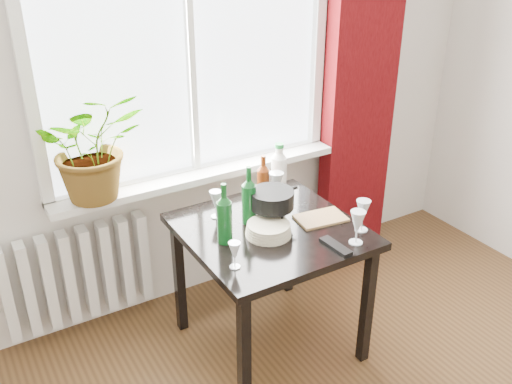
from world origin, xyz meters
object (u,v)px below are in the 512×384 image
table (270,243)px  cutting_board (321,218)px  wineglass_front_left (235,255)px  fondue_pot (272,206)px  bottle_amber (263,179)px  wine_bottle_left (224,213)px  radiator (78,274)px  wineglass_back_left (216,204)px  plate_stack (268,229)px  tv_remote (336,246)px  wineglass_far_right (362,215)px  wineglass_front_right (357,227)px  potted_plant (92,145)px  wineglass_back_center (276,188)px  wine_bottle_right (249,195)px  cleaning_bottle (279,168)px

table → cutting_board: (0.27, -0.06, 0.10)m
wineglass_front_left → fondue_pot: bearing=36.6°
table → bottle_amber: (0.12, 0.27, 0.23)m
bottle_amber → wine_bottle_left: bearing=-144.8°
radiator → wineglass_back_left: size_ratio=5.27×
wine_bottle_left → wineglass_front_left: (-0.07, -0.22, -0.09)m
plate_stack → tv_remote: plate_stack is taller
wineglass_far_right → tv_remote: bearing=-162.1°
wineglass_front_right → wineglass_far_right: wineglass_front_right is taller
fondue_pot → potted_plant: bearing=150.7°
bottle_amber → plate_stack: size_ratio=1.22×
table → potted_plant: bearing=140.4°
potted_plant → wineglass_back_center: potted_plant is taller
wine_bottle_right → wineglass_front_left: (-0.26, -0.33, -0.09)m
bottle_amber → plate_stack: (-0.16, -0.32, -0.11)m
wineglass_front_right → wine_bottle_right: bearing=127.8°
table → wineglass_front_left: bearing=-146.0°
wine_bottle_right → wineglass_back_center: 0.26m
wineglass_far_right → wineglass_back_center: size_ratio=0.91×
potted_plant → wineglass_front_right: size_ratio=3.24×
wineglass_back_center → wineglass_back_left: size_ratio=1.24×
radiator → table: 1.09m
wineglass_far_right → cutting_board: wineglass_far_right is taller
table → cutting_board: 0.29m
cleaning_bottle → table: bearing=-128.5°
wine_bottle_right → plate_stack: 0.20m
wineglass_far_right → tv_remote: (-0.21, -0.07, -0.08)m
wineglass_front_right → table: bearing=129.7°
wineglass_front_left → wineglass_far_right: bearing=-2.8°
radiator → bottle_amber: bottle_amber is taller
bottle_amber → tv_remote: (0.05, -0.59, -0.13)m
wineglass_front_left → tv_remote: (0.49, -0.10, -0.06)m
potted_plant → wine_bottle_right: (0.63, -0.47, -0.23)m
wineglass_back_center → plate_stack: size_ratio=0.82×
cleaning_bottle → wineglass_far_right: (0.13, -0.56, -0.07)m
wineglass_back_center → fondue_pot: size_ratio=0.73×
wineglass_front_right → fondue_pot: bearing=121.6°
potted_plant → cutting_board: potted_plant is taller
cleaning_bottle → cutting_board: (0.02, -0.37, -0.15)m
wineglass_far_right → fondue_pot: bearing=137.9°
wine_bottle_left → wineglass_front_right: (0.54, -0.33, -0.07)m
potted_plant → cutting_board: 1.21m
wineglass_back_left → cutting_board: (0.45, -0.30, -0.07)m
radiator → table: size_ratio=0.94×
wineglass_far_right → tv_remote: 0.24m
potted_plant → bottle_amber: 0.90m
plate_stack → fondue_pot: fondue_pot is taller
wine_bottle_right → plate_stack: wine_bottle_right is taller
cleaning_bottle → wineglass_front_right: bearing=-87.4°
bottle_amber → wineglass_back_left: (-0.30, -0.02, -0.06)m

